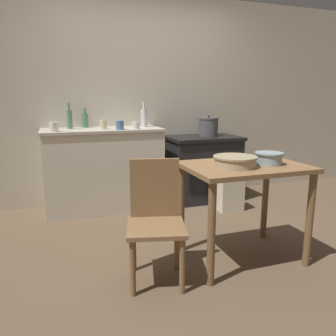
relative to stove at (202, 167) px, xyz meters
name	(u,v)px	position (x,y,z in m)	size (l,w,h in m)	color
ground_plane	(184,245)	(-0.75, -1.24, -0.41)	(14.00, 14.00, 0.00)	brown
wall_back	(139,100)	(-0.75, 0.34, 0.86)	(8.00, 0.07, 2.55)	beige
counter_cabinet	(104,169)	(-1.27, 0.02, 0.07)	(1.35, 0.61, 0.95)	beige
stove	(202,167)	(0.00, 0.00, 0.00)	(0.90, 0.65, 0.82)	black
work_table	(244,182)	(-0.40, -1.62, 0.24)	(0.93, 0.66, 0.79)	olive
chair	(156,217)	(-1.14, -1.66, 0.05)	(0.49, 0.49, 0.87)	olive
flour_sack	(230,193)	(0.11, -0.54, -0.21)	(0.29, 0.20, 0.41)	beige
stock_pot	(209,127)	(0.08, 0.00, 0.53)	(0.25, 0.25, 0.26)	#4C4C51
mixing_bowl_large	(235,161)	(-0.51, -1.66, 0.42)	(0.33, 0.33, 0.08)	tan
mixing_bowl_small	(269,158)	(-0.21, -1.67, 0.43)	(0.22, 0.22, 0.09)	#93A8B2
bottle_far_left	(69,119)	(-1.62, 0.13, 0.65)	(0.06, 0.06, 0.29)	#517F5B
bottle_left	(85,120)	(-1.43, 0.23, 0.63)	(0.07, 0.07, 0.23)	#517F5B
bottle_mid_left	(144,117)	(-0.75, 0.09, 0.66)	(0.07, 0.07, 0.30)	silver
cup_center_left	(120,125)	(-1.10, -0.17, 0.59)	(0.09, 0.09, 0.10)	#4C6B99
cup_center	(136,126)	(-0.92, -0.16, 0.58)	(0.09, 0.09, 0.08)	silver
cup_center_right	(54,127)	(-1.79, -0.18, 0.59)	(0.09, 0.09, 0.10)	silver
cup_mid_right	(103,125)	(-1.26, -0.06, 0.59)	(0.08, 0.08, 0.10)	beige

